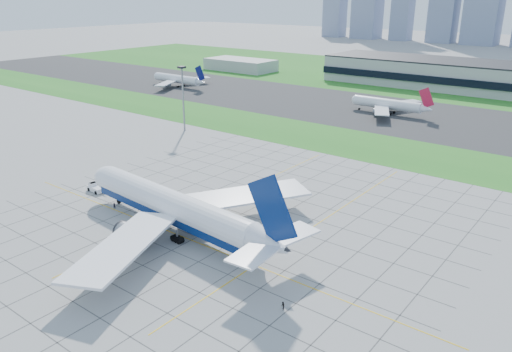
{
  "coord_description": "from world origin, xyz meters",
  "views": [
    {
      "loc": [
        72.6,
        -72.08,
        51.74
      ],
      "look_at": [
        -2.46,
        24.87,
        7.0
      ],
      "focal_mm": 35.0,
      "sensor_mm": 36.0,
      "label": 1
    }
  ],
  "objects": [
    {
      "name": "ground",
      "position": [
        0.0,
        0.0,
        0.0
      ],
      "size": [
        1400.0,
        1400.0,
        0.0
      ],
      "primitive_type": "plane",
      "color": "gray",
      "rests_on": "ground"
    },
    {
      "name": "airliner",
      "position": [
        -6.62,
        -0.57,
        5.76
      ],
      "size": [
        66.91,
        67.59,
        21.05
      ],
      "rotation": [
        0.0,
        0.0,
        -0.08
      ],
      "color": "white",
      "rests_on": "ground"
    },
    {
      "name": "distant_jet_1",
      "position": [
        -17.33,
        143.36,
        4.48
      ],
      "size": [
        36.85,
        42.66,
        14.08
      ],
      "color": "white",
      "rests_on": "ground"
    },
    {
      "name": "grass_far",
      "position": [
        0.0,
        255.0,
        0.02
      ],
      "size": [
        700.0,
        145.0,
        0.04
      ],
      "primitive_type": "cube",
      "color": "#226D1F",
      "rests_on": "ground"
    },
    {
      "name": "service_block",
      "position": [
        -160.0,
        210.0,
        4.0
      ],
      "size": [
        50.0,
        25.0,
        8.0
      ],
      "primitive_type": "cube",
      "color": "#B7B7B2",
      "rests_on": "ground"
    },
    {
      "name": "grass_median",
      "position": [
        0.0,
        90.0,
        0.02
      ],
      "size": [
        700.0,
        35.0,
        0.04
      ],
      "primitive_type": "cube",
      "color": "#226D1F",
      "rests_on": "ground"
    },
    {
      "name": "light_mast",
      "position": [
        -70.0,
        65.0,
        16.18
      ],
      "size": [
        2.5,
        2.5,
        25.6
      ],
      "color": "gray",
      "rests_on": "ground"
    },
    {
      "name": "crew_near",
      "position": [
        -27.84,
        -1.6,
        0.84
      ],
      "size": [
        0.64,
        0.73,
        1.69
      ],
      "primitive_type": "imported",
      "rotation": [
        0.0,
        0.0,
        1.11
      ],
      "color": "black",
      "rests_on": "ground"
    },
    {
      "name": "crew_far",
      "position": [
        31.17,
        -10.95,
        0.78
      ],
      "size": [
        0.95,
        0.96,
        1.56
      ],
      "primitive_type": "imported",
      "rotation": [
        0.0,
        0.0,
        -0.83
      ],
      "color": "black",
      "rests_on": "ground"
    },
    {
      "name": "asphalt_taxiway",
      "position": [
        0.0,
        145.0,
        0.03
      ],
      "size": [
        700.0,
        75.0,
        0.04
      ],
      "primitive_type": "cube",
      "color": "#383838",
      "rests_on": "ground"
    },
    {
      "name": "pushback_tug",
      "position": [
        -41.99,
        2.81,
        1.01
      ],
      "size": [
        8.25,
        3.24,
        2.27
      ],
      "rotation": [
        0.0,
        0.0,
        -0.08
      ],
      "color": "white",
      "rests_on": "ground"
    },
    {
      "name": "apron_markings",
      "position": [
        0.43,
        11.09,
        0.02
      ],
      "size": [
        120.0,
        130.0,
        0.03
      ],
      "color": "#474744",
      "rests_on": "ground"
    },
    {
      "name": "distant_jet_0",
      "position": [
        -146.22,
        134.76,
        4.49
      ],
      "size": [
        39.5,
        42.66,
        14.08
      ],
      "color": "white",
      "rests_on": "ground"
    }
  ]
}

